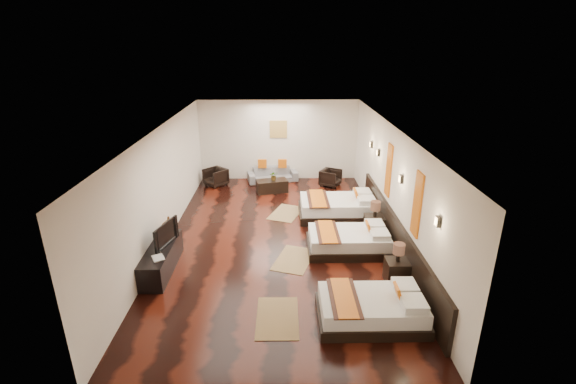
{
  "coord_description": "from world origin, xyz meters",
  "views": [
    {
      "loc": [
        0.1,
        -9.07,
        4.69
      ],
      "look_at": [
        0.26,
        0.42,
        1.1
      ],
      "focal_mm": 25.14,
      "sensor_mm": 36.0,
      "label": 1
    }
  ],
  "objects_px": {
    "table_plant": "(274,176)",
    "coffee_table": "(272,186)",
    "armchair_left": "(216,177)",
    "armchair_right": "(331,178)",
    "tv_console": "(161,259)",
    "sofa": "(273,174)",
    "bed_mid": "(349,241)",
    "book": "(153,259)",
    "nightstand_b": "(374,224)",
    "bed_far": "(338,207)",
    "figurine": "(169,224)",
    "nightstand_a": "(397,269)",
    "bed_near": "(372,308)",
    "tv": "(163,234)"
  },
  "relations": [
    {
      "from": "bed_far",
      "to": "armchair_left",
      "type": "xyz_separation_m",
      "value": [
        -3.85,
        2.65,
        0.02
      ]
    },
    {
      "from": "armchair_left",
      "to": "tv_console",
      "type": "bearing_deg",
      "value": -49.95
    },
    {
      "from": "bed_near",
      "to": "armchair_left",
      "type": "height_order",
      "value": "bed_near"
    },
    {
      "from": "nightstand_b",
      "to": "tv",
      "type": "bearing_deg",
      "value": -163.35
    },
    {
      "from": "bed_far",
      "to": "tv_console",
      "type": "xyz_separation_m",
      "value": [
        -4.2,
        -2.77,
        -0.01
      ]
    },
    {
      "from": "bed_mid",
      "to": "table_plant",
      "type": "distance_m",
      "value": 4.41
    },
    {
      "from": "nightstand_a",
      "to": "sofa",
      "type": "bearing_deg",
      "value": 112.59
    },
    {
      "from": "bed_mid",
      "to": "book",
      "type": "distance_m",
      "value": 4.41
    },
    {
      "from": "tv_console",
      "to": "book",
      "type": "relative_size",
      "value": 6.13
    },
    {
      "from": "bed_far",
      "to": "coffee_table",
      "type": "xyz_separation_m",
      "value": [
        -1.91,
        2.02,
        -0.08
      ]
    },
    {
      "from": "bed_mid",
      "to": "nightstand_a",
      "type": "distance_m",
      "value": 1.56
    },
    {
      "from": "table_plant",
      "to": "bed_far",
      "type": "bearing_deg",
      "value": -47.67
    },
    {
      "from": "armchair_left",
      "to": "coffee_table",
      "type": "bearing_deg",
      "value": 25.83
    },
    {
      "from": "nightstand_b",
      "to": "tv",
      "type": "height_order",
      "value": "tv"
    },
    {
      "from": "armchair_left",
      "to": "armchair_right",
      "type": "xyz_separation_m",
      "value": [
        3.93,
        -0.08,
        -0.02
      ]
    },
    {
      "from": "coffee_table",
      "to": "book",
      "type": "bearing_deg",
      "value": -113.22
    },
    {
      "from": "tv_console",
      "to": "sofa",
      "type": "xyz_separation_m",
      "value": [
        2.28,
        5.85,
        -0.02
      ]
    },
    {
      "from": "nightstand_a",
      "to": "nightstand_b",
      "type": "xyz_separation_m",
      "value": [
        0.0,
        2.14,
        0.02
      ]
    },
    {
      "from": "bed_mid",
      "to": "tv_console",
      "type": "relative_size",
      "value": 1.07
    },
    {
      "from": "nightstand_b",
      "to": "bed_far",
      "type": "bearing_deg",
      "value": 122.23
    },
    {
      "from": "tv_console",
      "to": "book",
      "type": "xyz_separation_m",
      "value": [
        0.0,
        -0.53,
        0.29
      ]
    },
    {
      "from": "armchair_right",
      "to": "table_plant",
      "type": "xyz_separation_m",
      "value": [
        -1.92,
        -0.54,
        0.26
      ]
    },
    {
      "from": "nightstand_a",
      "to": "sofa",
      "type": "height_order",
      "value": "nightstand_a"
    },
    {
      "from": "bed_mid",
      "to": "figurine",
      "type": "bearing_deg",
      "value": -179.92
    },
    {
      "from": "armchair_left",
      "to": "table_plant",
      "type": "relative_size",
      "value": 2.23
    },
    {
      "from": "nightstand_a",
      "to": "coffee_table",
      "type": "relative_size",
      "value": 0.88
    },
    {
      "from": "nightstand_b",
      "to": "book",
      "type": "xyz_separation_m",
      "value": [
        -4.95,
        -2.11,
        0.24
      ]
    },
    {
      "from": "table_plant",
      "to": "coffee_table",
      "type": "bearing_deg",
      "value": -177.21
    },
    {
      "from": "nightstand_a",
      "to": "tv",
      "type": "distance_m",
      "value": 4.97
    },
    {
      "from": "tv",
      "to": "armchair_right",
      "type": "bearing_deg",
      "value": -23.69
    },
    {
      "from": "bed_mid",
      "to": "tv_console",
      "type": "bearing_deg",
      "value": -169.07
    },
    {
      "from": "figurine",
      "to": "table_plant",
      "type": "bearing_deg",
      "value": 59.53
    },
    {
      "from": "nightstand_a",
      "to": "figurine",
      "type": "distance_m",
      "value": 5.14
    },
    {
      "from": "bed_far",
      "to": "nightstand_a",
      "type": "xyz_separation_m",
      "value": [
        0.75,
        -3.32,
        0.03
      ]
    },
    {
      "from": "figurine",
      "to": "table_plant",
      "type": "height_order",
      "value": "figurine"
    },
    {
      "from": "figurine",
      "to": "armchair_right",
      "type": "distance_m",
      "value": 6.25
    },
    {
      "from": "figurine",
      "to": "table_plant",
      "type": "relative_size",
      "value": 1.16
    },
    {
      "from": "tv_console",
      "to": "tv",
      "type": "height_order",
      "value": "tv"
    },
    {
      "from": "nightstand_b",
      "to": "book",
      "type": "distance_m",
      "value": 5.38
    },
    {
      "from": "bed_mid",
      "to": "figurine",
      "type": "height_order",
      "value": "figurine"
    },
    {
      "from": "tv",
      "to": "armchair_left",
      "type": "height_order",
      "value": "tv"
    },
    {
      "from": "tv",
      "to": "book",
      "type": "relative_size",
      "value": 3.09
    },
    {
      "from": "bed_mid",
      "to": "book",
      "type": "height_order",
      "value": "bed_mid"
    },
    {
      "from": "tv_console",
      "to": "armchair_left",
      "type": "height_order",
      "value": "armchair_left"
    },
    {
      "from": "tv_console",
      "to": "armchair_left",
      "type": "xyz_separation_m",
      "value": [
        0.35,
        5.42,
        0.03
      ]
    },
    {
      "from": "tv_console",
      "to": "sofa",
      "type": "relative_size",
      "value": 1.05
    },
    {
      "from": "book",
      "to": "sofa",
      "type": "distance_m",
      "value": 6.78
    },
    {
      "from": "book",
      "to": "table_plant",
      "type": "height_order",
      "value": "table_plant"
    },
    {
      "from": "sofa",
      "to": "book",
      "type": "bearing_deg",
      "value": -122.22
    },
    {
      "from": "nightstand_a",
      "to": "table_plant",
      "type": "height_order",
      "value": "nightstand_a"
    }
  ]
}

